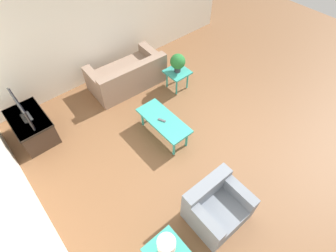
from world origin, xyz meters
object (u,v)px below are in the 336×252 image
at_px(sofa, 128,76).
at_px(television, 21,109).
at_px(armchair, 216,207).
at_px(coffee_table, 164,122).
at_px(potted_plant, 178,62).
at_px(tv_stand_chest, 32,126).
at_px(side_table_plant, 177,74).
at_px(table_lamp, 166,246).

relative_size(sofa, television, 2.10).
bearing_deg(armchair, sofa, 78.46).
height_order(coffee_table, potted_plant, potted_plant).
distance_m(coffee_table, potted_plant, 1.55).
xyz_separation_m(tv_stand_chest, television, (0.00, 0.00, 0.49)).
xyz_separation_m(side_table_plant, tv_stand_chest, (0.76, 3.21, -0.11)).
relative_size(side_table_plant, table_lamp, 1.20).
height_order(side_table_plant, tv_stand_chest, tv_stand_chest).
distance_m(sofa, armchair, 3.68).
bearing_deg(coffee_table, side_table_plant, -52.08).
xyz_separation_m(sofa, coffee_table, (-1.76, 0.34, 0.12)).
xyz_separation_m(coffee_table, potted_plant, (0.93, -1.19, 0.34)).
distance_m(television, potted_plant, 3.30).
distance_m(sofa, tv_stand_chest, 2.36).
distance_m(side_table_plant, tv_stand_chest, 3.30).
height_order(coffee_table, side_table_plant, side_table_plant).
height_order(armchair, potted_plant, potted_plant).
bearing_deg(table_lamp, coffee_table, -38.87).
bearing_deg(potted_plant, table_lamp, 136.04).
relative_size(potted_plant, table_lamp, 1.05).
xyz_separation_m(armchair, coffee_table, (1.84, -0.46, 0.11)).
bearing_deg(sofa, table_lamp, 65.72).
bearing_deg(table_lamp, television, 8.21).
distance_m(coffee_table, tv_stand_chest, 2.63).
height_order(potted_plant, table_lamp, potted_plant).
relative_size(sofa, tv_stand_chest, 1.76).
relative_size(coffee_table, television, 1.39).
bearing_deg(tv_stand_chest, potted_plant, -103.24).
bearing_deg(television, tv_stand_chest, -90.00).
height_order(armchair, side_table_plant, armchair).
relative_size(sofa, table_lamp, 4.18).
height_order(television, table_lamp, television).
bearing_deg(television, side_table_plant, -103.23).
bearing_deg(coffee_table, sofa, -10.98).
bearing_deg(armchair, potted_plant, 60.19).
bearing_deg(television, potted_plant, -103.23).
bearing_deg(side_table_plant, sofa, 45.65).
bearing_deg(armchair, tv_stand_chest, 114.88).
height_order(armchair, television, television).
bearing_deg(side_table_plant, armchair, 149.24).
height_order(sofa, side_table_plant, sofa).
height_order(coffee_table, tv_stand_chest, tv_stand_chest).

